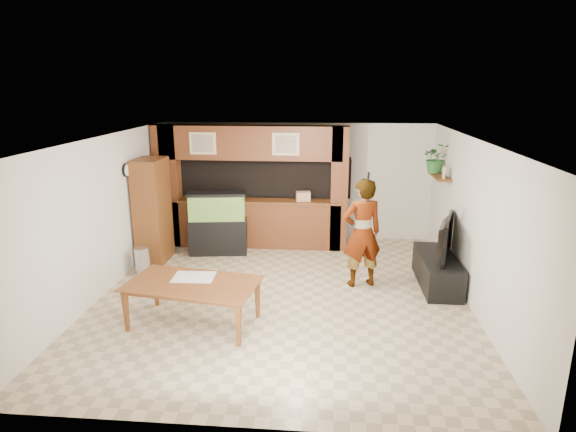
# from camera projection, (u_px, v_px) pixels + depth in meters

# --- Properties ---
(floor) EXTENTS (6.50, 6.50, 0.00)m
(floor) POSITION_uv_depth(u_px,v_px,m) (283.00, 295.00, 8.07)
(floor) COLOR tan
(floor) RESTS_ON ground
(ceiling) EXTENTS (6.50, 6.50, 0.00)m
(ceiling) POSITION_uv_depth(u_px,v_px,m) (282.00, 139.00, 7.38)
(ceiling) COLOR white
(ceiling) RESTS_ON wall_back
(wall_back) EXTENTS (6.00, 0.00, 6.00)m
(wall_back) POSITION_uv_depth(u_px,v_px,m) (296.00, 181.00, 10.84)
(wall_back) COLOR silver
(wall_back) RESTS_ON floor
(wall_left) EXTENTS (0.00, 6.50, 6.50)m
(wall_left) POSITION_uv_depth(u_px,v_px,m) (103.00, 216.00, 7.97)
(wall_left) COLOR silver
(wall_left) RESTS_ON floor
(wall_right) EXTENTS (0.00, 6.50, 6.50)m
(wall_right) POSITION_uv_depth(u_px,v_px,m) (474.00, 225.00, 7.48)
(wall_right) COLOR silver
(wall_right) RESTS_ON floor
(partition) EXTENTS (4.20, 0.99, 2.60)m
(partition) POSITION_uv_depth(u_px,v_px,m) (250.00, 185.00, 10.33)
(partition) COLOR brown
(partition) RESTS_ON floor
(wall_clock) EXTENTS (0.05, 0.25, 0.25)m
(wall_clock) POSITION_uv_depth(u_px,v_px,m) (126.00, 170.00, 8.77)
(wall_clock) COLOR black
(wall_clock) RESTS_ON wall_left
(wall_shelf) EXTENTS (0.25, 0.90, 0.04)m
(wall_shelf) POSITION_uv_depth(u_px,v_px,m) (439.00, 176.00, 9.26)
(wall_shelf) COLOR brown
(wall_shelf) RESTS_ON wall_right
(pantry_cabinet) EXTENTS (0.51, 0.84, 2.04)m
(pantry_cabinet) POSITION_uv_depth(u_px,v_px,m) (153.00, 211.00, 9.41)
(pantry_cabinet) COLOR brown
(pantry_cabinet) RESTS_ON floor
(trash_can) EXTENTS (0.28, 0.28, 0.52)m
(trash_can) POSITION_uv_depth(u_px,v_px,m) (142.00, 261.00, 8.90)
(trash_can) COLOR #B2B2B7
(trash_can) RESTS_ON floor
(aquarium) EXTENTS (1.18, 0.44, 1.30)m
(aquarium) POSITION_uv_depth(u_px,v_px,m) (218.00, 224.00, 9.90)
(aquarium) COLOR black
(aquarium) RESTS_ON floor
(tv_stand) EXTENTS (0.58, 1.59, 0.53)m
(tv_stand) POSITION_uv_depth(u_px,v_px,m) (437.00, 271.00, 8.41)
(tv_stand) COLOR black
(tv_stand) RESTS_ON floor
(television) EXTENTS (0.53, 1.21, 0.71)m
(television) POSITION_uv_depth(u_px,v_px,m) (440.00, 237.00, 8.24)
(television) COLOR black
(television) RESTS_ON tv_stand
(photo_frame) EXTENTS (0.05, 0.17, 0.22)m
(photo_frame) POSITION_uv_depth(u_px,v_px,m) (444.00, 173.00, 8.91)
(photo_frame) COLOR #C7B284
(photo_frame) RESTS_ON wall_shelf
(potted_plant) EXTENTS (0.59, 0.52, 0.59)m
(potted_plant) POSITION_uv_depth(u_px,v_px,m) (436.00, 158.00, 9.43)
(potted_plant) COLOR #266028
(potted_plant) RESTS_ON wall_shelf
(person) EXTENTS (0.80, 0.65, 1.91)m
(person) POSITION_uv_depth(u_px,v_px,m) (362.00, 233.00, 8.23)
(person) COLOR tan
(person) RESTS_ON floor
(microphone) EXTENTS (0.04, 0.11, 0.18)m
(microphone) POSITION_uv_depth(u_px,v_px,m) (368.00, 177.00, 7.81)
(microphone) COLOR black
(microphone) RESTS_ON person
(dining_table) EXTENTS (2.01, 1.32, 0.66)m
(dining_table) POSITION_uv_depth(u_px,v_px,m) (193.00, 305.00, 6.97)
(dining_table) COLOR brown
(dining_table) RESTS_ON floor
(newspaper_a) EXTENTS (0.62, 0.46, 0.01)m
(newspaper_a) POSITION_uv_depth(u_px,v_px,m) (194.00, 277.00, 7.11)
(newspaper_a) COLOR silver
(newspaper_a) RESTS_ON dining_table
(counter_box) EXTENTS (0.32, 0.24, 0.20)m
(counter_box) POSITION_uv_depth(u_px,v_px,m) (303.00, 196.00, 10.10)
(counter_box) COLOR tan
(counter_box) RESTS_ON partition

